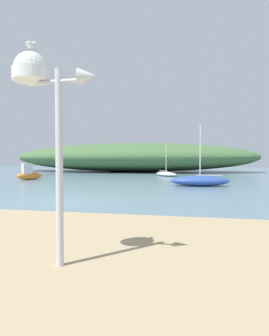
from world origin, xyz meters
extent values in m
plane|color=slate|center=(0.00, 0.00, 0.00)|extent=(120.00, 120.00, 0.00)
ellipsoid|color=#476B3D|center=(-3.75, 31.88, 2.27)|extent=(39.00, 14.27, 4.53)
cylinder|color=silver|center=(3.64, -7.91, 1.80)|extent=(0.12, 0.12, 3.19)
cylinder|color=silver|center=(3.64, -7.91, 3.19)|extent=(0.98, 0.07, 0.07)
cylinder|color=white|center=(3.16, -7.91, 3.32)|extent=(0.60, 0.60, 0.20)
sphere|color=white|center=(3.16, -7.91, 3.42)|extent=(0.55, 0.55, 0.55)
cone|color=silver|center=(4.13, -7.91, 3.25)|extent=(0.29, 0.27, 0.27)
cylinder|color=orange|center=(3.14, -7.90, 3.72)|extent=(0.01, 0.01, 0.05)
cylinder|color=orange|center=(3.18, -7.91, 3.72)|extent=(0.01, 0.01, 0.05)
ellipsoid|color=white|center=(3.16, -7.91, 3.80)|extent=(0.12, 0.22, 0.11)
ellipsoid|color=#9EA0A8|center=(3.16, -7.91, 3.82)|extent=(0.10, 0.21, 0.04)
sphere|color=white|center=(3.17, -7.82, 3.86)|extent=(0.08, 0.08, 0.08)
cone|color=gold|center=(3.18, -7.76, 3.86)|extent=(0.03, 0.05, 0.02)
ellipsoid|color=#2D4C9E|center=(6.35, 8.85, 0.37)|extent=(4.37, 2.07, 0.75)
cylinder|color=silver|center=(6.35, 8.85, 2.49)|extent=(0.08, 0.08, 3.93)
cylinder|color=silver|center=(6.98, 8.93, 0.77)|extent=(1.89, 0.28, 0.06)
ellipsoid|color=white|center=(2.87, 20.24, 0.25)|extent=(3.24, 3.47, 0.50)
cylinder|color=silver|center=(2.87, 20.24, 2.02)|extent=(0.08, 0.08, 3.34)
cylinder|color=silver|center=(2.52, 20.64, 0.60)|extent=(1.10, 1.25, 0.06)
ellipsoid|color=orange|center=(-9.35, 12.01, 0.37)|extent=(1.99, 2.36, 0.75)
cube|color=silver|center=(-9.49, 11.82, 1.03)|extent=(0.95, 1.01, 1.08)
camera|label=1|loc=(5.75, -12.13, 1.94)|focal=30.07mm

